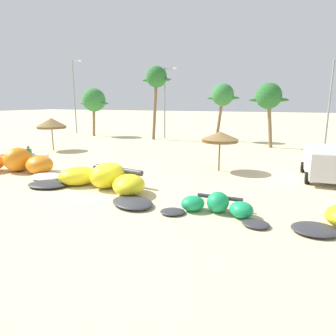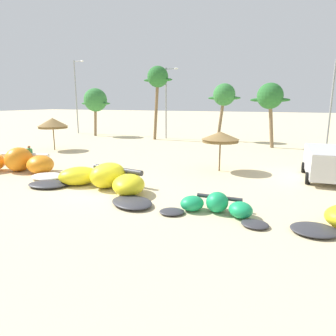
{
  "view_description": "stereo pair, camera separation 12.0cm",
  "coord_description": "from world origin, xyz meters",
  "px_view_note": "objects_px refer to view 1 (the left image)",
  "views": [
    {
      "loc": [
        8.9,
        -12.88,
        4.56
      ],
      "look_at": [
        2.51,
        2.0,
        1.0
      ],
      "focal_mm": 32.34,
      "sensor_mm": 36.0,
      "label": 1
    },
    {
      "loc": [
        9.01,
        -12.84,
        4.56
      ],
      "look_at": [
        2.51,
        2.0,
        1.0
      ],
      "focal_mm": 32.34,
      "sensor_mm": 36.0,
      "label": 2
    }
  ],
  "objects_px": {
    "kite_left": "(103,180)",
    "palm_left": "(156,79)",
    "person_near_kites": "(29,157)",
    "palm_leftmost": "(94,100)",
    "beach_umbrella_near_van": "(51,123)",
    "palm_left_of_gap": "(223,96)",
    "beach_umbrella_middle": "(220,137)",
    "lamppost_east_center": "(332,99)",
    "kite_far_left": "(14,163)",
    "lamppost_west_center": "(166,100)",
    "lamppost_west": "(75,94)",
    "kite_left_of_center": "(216,206)",
    "parked_van": "(325,161)",
    "palm_center_left": "(269,97)"
  },
  "relations": [
    {
      "from": "kite_left",
      "to": "palm_left",
      "type": "distance_m",
      "value": 22.7
    },
    {
      "from": "person_near_kites",
      "to": "palm_leftmost",
      "type": "relative_size",
      "value": 0.26
    },
    {
      "from": "beach_umbrella_near_van",
      "to": "palm_left_of_gap",
      "type": "xyz_separation_m",
      "value": [
        13.15,
        13.37,
        2.66
      ]
    },
    {
      "from": "beach_umbrella_middle",
      "to": "lamppost_east_center",
      "type": "relative_size",
      "value": 0.31
    },
    {
      "from": "kite_far_left",
      "to": "lamppost_west_center",
      "type": "xyz_separation_m",
      "value": [
        1.54,
        21.26,
        4.21
      ]
    },
    {
      "from": "kite_left",
      "to": "person_near_kites",
      "type": "relative_size",
      "value": 5.16
    },
    {
      "from": "lamppost_west_center",
      "to": "palm_leftmost",
      "type": "bearing_deg",
      "value": -173.52
    },
    {
      "from": "kite_far_left",
      "to": "lamppost_west_center",
      "type": "bearing_deg",
      "value": 85.86
    },
    {
      "from": "beach_umbrella_middle",
      "to": "lamppost_west_center",
      "type": "height_order",
      "value": "lamppost_west_center"
    },
    {
      "from": "person_near_kites",
      "to": "lamppost_east_center",
      "type": "relative_size",
      "value": 0.19
    },
    {
      "from": "lamppost_west",
      "to": "kite_left_of_center",
      "type": "bearing_deg",
      "value": -41.57
    },
    {
      "from": "palm_left_of_gap",
      "to": "lamppost_east_center",
      "type": "relative_size",
      "value": 0.78
    },
    {
      "from": "lamppost_west",
      "to": "kite_far_left",
      "type": "bearing_deg",
      "value": -59.46
    },
    {
      "from": "beach_umbrella_near_van",
      "to": "lamppost_east_center",
      "type": "bearing_deg",
      "value": 27.18
    },
    {
      "from": "kite_left",
      "to": "lamppost_east_center",
      "type": "bearing_deg",
      "value": 60.85
    },
    {
      "from": "beach_umbrella_near_van",
      "to": "palm_left",
      "type": "bearing_deg",
      "value": 63.83
    },
    {
      "from": "palm_leftmost",
      "to": "lamppost_west",
      "type": "xyz_separation_m",
      "value": [
        -4.45,
        1.64,
        0.93
      ]
    },
    {
      "from": "parked_van",
      "to": "kite_left",
      "type": "bearing_deg",
      "value": -146.55
    },
    {
      "from": "person_near_kites",
      "to": "palm_left",
      "type": "xyz_separation_m",
      "value": [
        0.99,
        18.49,
        6.38
      ]
    },
    {
      "from": "kite_far_left",
      "to": "palm_left_of_gap",
      "type": "xyz_separation_m",
      "value": [
        8.56,
        21.67,
        4.63
      ]
    },
    {
      "from": "kite_left_of_center",
      "to": "lamppost_west",
      "type": "height_order",
      "value": "lamppost_west"
    },
    {
      "from": "kite_left_of_center",
      "to": "palm_leftmost",
      "type": "bearing_deg",
      "value": 135.3
    },
    {
      "from": "person_near_kites",
      "to": "lamppost_west_center",
      "type": "relative_size",
      "value": 0.19
    },
    {
      "from": "kite_left",
      "to": "palm_center_left",
      "type": "relative_size",
      "value": 1.31
    },
    {
      "from": "palm_leftmost",
      "to": "lamppost_west_center",
      "type": "height_order",
      "value": "lamppost_west_center"
    },
    {
      "from": "kite_left_of_center",
      "to": "parked_van",
      "type": "bearing_deg",
      "value": 61.87
    },
    {
      "from": "kite_far_left",
      "to": "beach_umbrella_middle",
      "type": "distance_m",
      "value": 13.62
    },
    {
      "from": "kite_far_left",
      "to": "palm_center_left",
      "type": "distance_m",
      "value": 23.43
    },
    {
      "from": "lamppost_east_center",
      "to": "lamppost_west_center",
      "type": "bearing_deg",
      "value": 178.53
    },
    {
      "from": "kite_left_of_center",
      "to": "palm_left_of_gap",
      "type": "relative_size",
      "value": 0.7
    },
    {
      "from": "beach_umbrella_middle",
      "to": "palm_left",
      "type": "relative_size",
      "value": 0.3
    },
    {
      "from": "palm_left_of_gap",
      "to": "lamppost_east_center",
      "type": "bearing_deg",
      "value": -4.49
    },
    {
      "from": "beach_umbrella_middle",
      "to": "beach_umbrella_near_van",
      "type": "bearing_deg",
      "value": 171.56
    },
    {
      "from": "palm_left_of_gap",
      "to": "lamppost_west",
      "type": "distance_m",
      "value": 21.41
    },
    {
      "from": "kite_left_of_center",
      "to": "beach_umbrella_middle",
      "type": "height_order",
      "value": "beach_umbrella_middle"
    },
    {
      "from": "palm_leftmost",
      "to": "palm_center_left",
      "type": "relative_size",
      "value": 0.99
    },
    {
      "from": "kite_left",
      "to": "palm_left_of_gap",
      "type": "bearing_deg",
      "value": 87.59
    },
    {
      "from": "kite_left",
      "to": "beach_umbrella_near_van",
      "type": "height_order",
      "value": "beach_umbrella_near_van"
    },
    {
      "from": "beach_umbrella_middle",
      "to": "palm_left_of_gap",
      "type": "xyz_separation_m",
      "value": [
        -3.65,
        15.86,
        2.94
      ]
    },
    {
      "from": "kite_left",
      "to": "beach_umbrella_near_van",
      "type": "distance_m",
      "value": 15.44
    },
    {
      "from": "beach_umbrella_near_van",
      "to": "palm_center_left",
      "type": "distance_m",
      "value": 21.21
    },
    {
      "from": "parked_van",
      "to": "lamppost_east_center",
      "type": "height_order",
      "value": "lamppost_east_center"
    },
    {
      "from": "kite_far_left",
      "to": "palm_left",
      "type": "relative_size",
      "value": 0.95
    },
    {
      "from": "parked_van",
      "to": "palm_left_of_gap",
      "type": "relative_size",
      "value": 0.77
    },
    {
      "from": "palm_center_left",
      "to": "beach_umbrella_middle",
      "type": "bearing_deg",
      "value": -97.99
    },
    {
      "from": "kite_left",
      "to": "kite_left_of_center",
      "type": "relative_size",
      "value": 1.79
    },
    {
      "from": "kite_left_of_center",
      "to": "palm_left",
      "type": "distance_m",
      "value": 26.32
    },
    {
      "from": "person_near_kites",
      "to": "lamppost_west_center",
      "type": "bearing_deg",
      "value": 85.67
    },
    {
      "from": "kite_left_of_center",
      "to": "person_near_kites",
      "type": "distance_m",
      "value": 14.42
    },
    {
      "from": "palm_center_left",
      "to": "lamppost_west",
      "type": "xyz_separation_m",
      "value": [
        -26.8,
        3.48,
        0.65
      ]
    }
  ]
}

